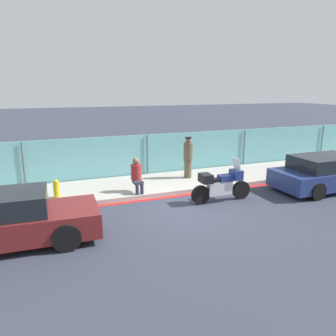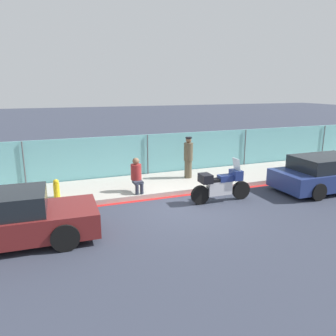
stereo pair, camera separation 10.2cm
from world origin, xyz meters
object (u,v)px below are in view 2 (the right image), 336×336
at_px(motorcycle, 221,185).
at_px(officer_standing, 188,157).
at_px(fire_hydrant, 56,188).
at_px(person_seated_on_curb, 137,173).
at_px(parked_car_far_background, 2,220).
at_px(parked_car_left_down_street, 328,173).

distance_m(motorcycle, officer_standing, 2.76).
distance_m(officer_standing, fire_hydrant, 5.43).
height_order(motorcycle, officer_standing, officer_standing).
xyz_separation_m(person_seated_on_curb, parked_car_far_background, (-4.21, -2.52, -0.20)).
relative_size(officer_standing, parked_car_left_down_street, 0.39).
height_order(motorcycle, person_seated_on_curb, motorcycle).
bearing_deg(parked_car_left_down_street, fire_hydrant, 167.64).
xyz_separation_m(motorcycle, person_seated_on_curb, (-2.58, 1.63, 0.25)).
distance_m(person_seated_on_curb, fire_hydrant, 2.83).
height_order(person_seated_on_curb, fire_hydrant, person_seated_on_curb).
bearing_deg(fire_hydrant, motorcycle, -20.28).
relative_size(parked_car_far_background, fire_hydrant, 7.06).
distance_m(parked_car_left_down_street, fire_hydrant, 10.23).
distance_m(motorcycle, person_seated_on_curb, 3.06).
bearing_deg(parked_car_far_background, parked_car_left_down_street, 5.38).
height_order(motorcycle, parked_car_left_down_street, motorcycle).
relative_size(officer_standing, parked_car_far_background, 0.37).
bearing_deg(person_seated_on_curb, fire_hydrant, 172.75).
relative_size(motorcycle, parked_car_left_down_street, 0.51).
bearing_deg(motorcycle, person_seated_on_curb, 148.51).
bearing_deg(fire_hydrant, person_seated_on_curb, -7.25).
height_order(person_seated_on_curb, parked_car_far_background, person_seated_on_curb).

